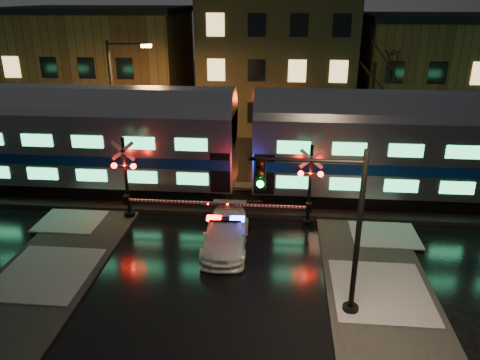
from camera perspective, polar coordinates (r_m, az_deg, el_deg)
name	(u,v)px	position (r m, az deg, el deg)	size (l,w,h in m)	color
ground	(219,246)	(21.04, -2.62, -8.03)	(120.00, 120.00, 0.00)	black
ballast	(231,198)	(25.42, -1.11, -2.23)	(90.00, 4.20, 0.24)	black
sidewalk_left	(4,324)	(18.35, -26.80, -15.38)	(4.00, 20.00, 0.12)	#2D2D2D
sidewalk_right	(398,349)	(16.38, 18.69, -18.92)	(4.00, 20.00, 0.12)	#2D2D2D
building_left	(104,68)	(43.43, -16.28, 13.00)	(14.00, 10.00, 9.00)	brown
building_mid	(277,54)	(40.86, 4.53, 15.05)	(12.00, 11.00, 11.50)	brown
building_right	(435,75)	(42.40, 22.69, 11.68)	(12.00, 10.00, 8.50)	brown
train	(245,141)	(24.21, 0.57, 4.78)	(51.00, 3.12, 5.92)	black
police_car	(226,234)	(20.58, -1.75, -6.58)	(2.02, 4.69, 1.50)	white
crossing_signal_right	(302,194)	(22.21, 7.53, -1.70)	(5.72, 0.65, 4.05)	black
crossing_signal_left	(133,187)	(23.27, -12.86, -0.80)	(5.92, 0.66, 4.19)	black
traffic_light	(329,231)	(15.65, 10.82, -6.18)	(3.90, 0.70, 6.03)	black
streetlight	(117,99)	(29.43, -14.74, 9.58)	(2.67, 0.28, 7.98)	black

